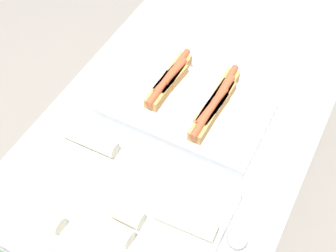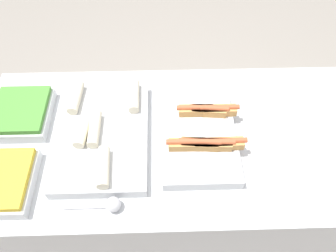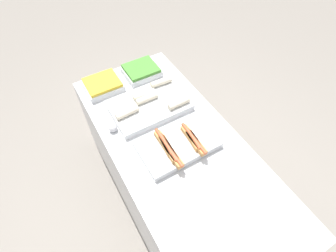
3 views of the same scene
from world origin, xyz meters
TOP-DOWN VIEW (x-y plane):
  - ground_plane at (0.00, 0.00)m, footprint 12.00×12.00m
  - counter at (0.00, 0.00)m, footprint 1.87×0.82m
  - tray_hotdogs at (0.02, -0.00)m, footprint 0.34×0.51m
  - tray_wraps at (-0.39, 0.00)m, footprint 0.38×0.55m
  - tray_side_front at (-0.76, -0.21)m, footprint 0.24×0.28m
  - tray_side_back at (-0.76, 0.12)m, footprint 0.24×0.28m
  - serving_spoon_near at (-0.33, -0.31)m, footprint 0.22×0.06m

SIDE VIEW (x-z plane):
  - ground_plane at x=0.00m, z-range 0.00..0.00m
  - counter at x=0.00m, z-range 0.00..0.86m
  - serving_spoon_near at x=-0.33m, z-range 0.85..0.91m
  - tray_wraps at x=-0.39m, z-range 0.84..0.94m
  - tray_hotdogs at x=0.02m, z-range 0.84..0.94m
  - tray_side_front at x=-0.76m, z-range 0.86..0.93m
  - tray_side_back at x=-0.76m, z-range 0.86..0.93m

